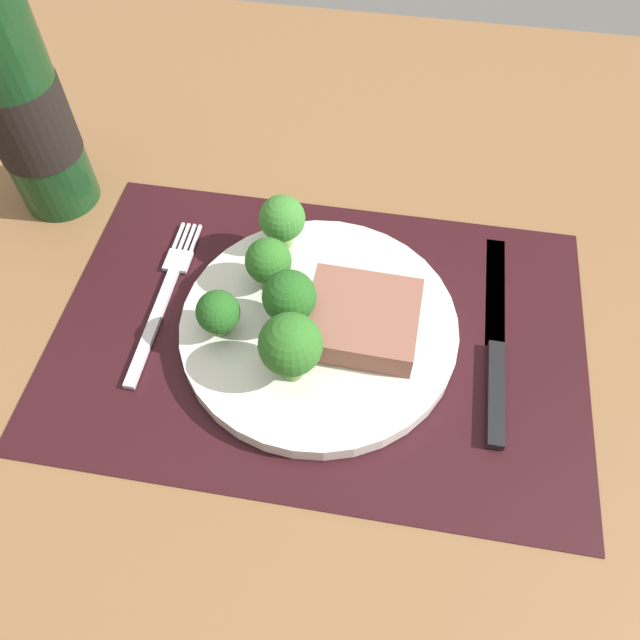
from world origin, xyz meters
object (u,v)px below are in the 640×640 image
(plate, at_px, (319,327))
(wine_bottle, at_px, (22,105))
(steak, at_px, (362,316))
(knife, at_px, (496,350))
(fork, at_px, (164,296))

(plate, relative_size, wine_bottle, 0.82)
(steak, relative_size, wine_bottle, 0.32)
(knife, bearing_deg, wine_bottle, 164.74)
(wine_bottle, bearing_deg, steak, -20.50)
(steak, xyz_separation_m, knife, (0.12, 0.00, -0.03))
(plate, height_order, wine_bottle, wine_bottle)
(plate, height_order, knife, plate)
(plate, distance_m, steak, 0.04)
(fork, xyz_separation_m, wine_bottle, (-0.15, 0.11, 0.11))
(knife, bearing_deg, fork, 178.19)
(steak, bearing_deg, knife, 1.26)
(fork, bearing_deg, wine_bottle, 143.35)
(steak, height_order, wine_bottle, wine_bottle)
(knife, xyz_separation_m, wine_bottle, (-0.46, 0.12, 0.11))
(steak, distance_m, fork, 0.19)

